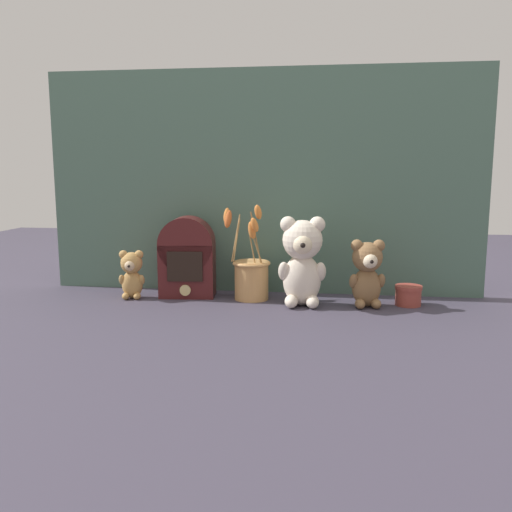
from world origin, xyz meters
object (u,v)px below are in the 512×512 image
Objects in this scene: flower_vase at (251,275)px; decorative_tin_tall at (408,295)px; teddy_bear_large at (302,260)px; teddy_bear_small at (132,273)px; vintage_radio at (187,257)px; teddy_bear_medium at (367,272)px.

flower_vase reaches higher than decorative_tin_tall.
teddy_bear_small is at bearing 177.70° from teddy_bear_large.
teddy_bear_large is at bearing -11.33° from vintage_radio.
decorative_tin_tall is at bearing 1.54° from teddy_bear_small.
teddy_bear_medium is 0.59m from vintage_radio.
decorative_tin_tall is at bearing -1.80° from flower_vase.
teddy_bear_medium is 0.79× the size of vintage_radio.
decorative_tin_tall is (0.90, 0.02, -0.05)m from teddy_bear_small.
teddy_bear_small is at bearing 179.11° from teddy_bear_medium.
teddy_bear_small is 0.19m from vintage_radio.
teddy_bear_large reaches higher than teddy_bear_medium.
vintage_radio reaches higher than teddy_bear_medium.
teddy_bear_medium is 0.76m from teddy_bear_small.
teddy_bear_large is 0.89× the size of flower_vase.
vintage_radio is 0.73m from decorative_tin_tall.
vintage_radio is at bearing 173.50° from teddy_bear_medium.
teddy_bear_medium reaches higher than teddy_bear_small.
teddy_bear_small is (-0.56, 0.02, -0.06)m from teddy_bear_large.
teddy_bear_medium is at bearing -6.50° from vintage_radio.
teddy_bear_large is 1.33× the size of teddy_bear_medium.
teddy_bear_large is 0.57m from teddy_bear_small.
decorative_tin_tall is (0.13, 0.04, -0.08)m from teddy_bear_medium.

